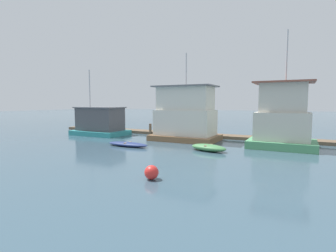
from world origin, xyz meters
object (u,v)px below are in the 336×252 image
Objects in this scene: houseboat_teal at (100,122)px; mooring_post_near_left at (150,129)px; dinghy_green at (208,148)px; dinghy_navy at (128,144)px; buoy_red at (151,172)px; houseboat_brown at (185,116)px; houseboat_green at (282,120)px.

houseboat_teal reaches higher than mooring_post_near_left.
dinghy_green is 2.45× the size of mooring_post_near_left.
dinghy_navy is (7.31, -4.97, -1.26)m from houseboat_teal.
buoy_red is at bearing -41.20° from houseboat_teal.
dinghy_navy is at bearing -117.31° from houseboat_brown.
houseboat_teal is 1.92× the size of dinghy_navy.
houseboat_green is (8.51, -0.39, -0.15)m from houseboat_brown.
houseboat_green is at bearing 40.07° from dinghy_green.
houseboat_brown reaches higher than mooring_post_near_left.
buoy_red is at bearing -73.60° from houseboat_brown.
mooring_post_near_left is (-2.37, 7.57, 0.44)m from dinghy_navy.
dinghy_navy is 7.94m from mooring_post_near_left.
mooring_post_near_left is at bearing 107.42° from dinghy_navy.
houseboat_teal is at bearing 138.80° from buoy_red.
houseboat_teal is 5.80× the size of mooring_post_near_left.
houseboat_green reaches higher than houseboat_brown.
houseboat_brown is 6.48m from dinghy_navy.
houseboat_teal is at bearing -177.39° from houseboat_brown.
houseboat_green is 3.00× the size of dinghy_green.
houseboat_green reaches higher than houseboat_teal.
mooring_post_near_left reaches higher than dinghy_green.
houseboat_green is 6.49m from dinghy_green.
buoy_red is (13.80, -12.08, -1.11)m from houseboat_teal.
dinghy_green is (6.57, 1.05, 0.07)m from dinghy_navy.
houseboat_teal is at bearing -152.19° from mooring_post_near_left.
dinghy_green is at bearing -49.27° from houseboat_brown.
houseboat_green reaches higher than mooring_post_near_left.
houseboat_teal is 2.37× the size of dinghy_green.
houseboat_green is at bearing 0.22° from houseboat_teal.
dinghy_navy is at bearing -72.58° from mooring_post_near_left.
houseboat_green is 12.54m from dinghy_navy.
dinghy_navy is 6.65m from dinghy_green.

